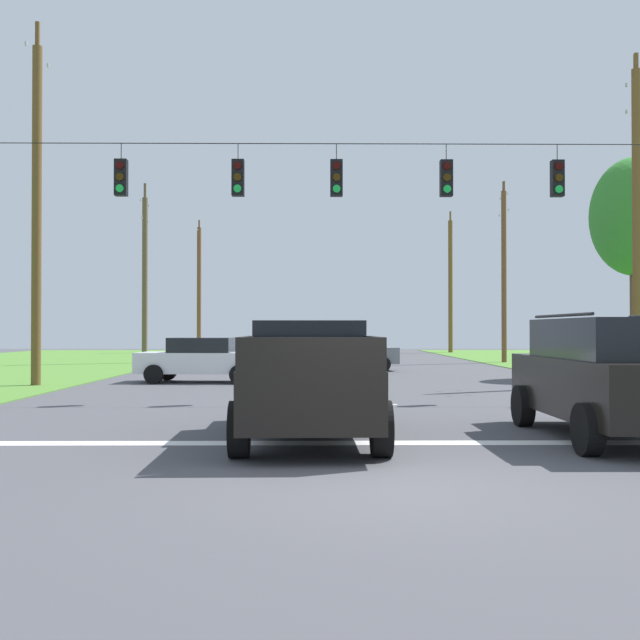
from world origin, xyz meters
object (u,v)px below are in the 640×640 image
(suv_black, at_px, (611,375))
(distant_car_crossing_white, at_px, (202,359))
(pickup_truck, at_px, (309,379))
(utility_pole_distant_left, at_px, (199,288))
(utility_pole_distant_right, at_px, (145,275))
(utility_pole_near_left, at_px, (450,285))
(tree_roadside_right, at_px, (635,218))
(distant_car_oncoming, at_px, (347,353))
(utility_pole_far_right, at_px, (504,271))
(overhead_signal_span, at_px, (332,241))
(utility_pole_mid_right, at_px, (637,218))
(utility_pole_far_left, at_px, (37,210))

(suv_black, relative_size, distant_car_crossing_white, 1.09)
(pickup_truck, distance_m, utility_pole_distant_left, 46.41)
(suv_black, xyz_separation_m, utility_pole_distant_right, (-13.82, 27.21, 3.62))
(utility_pole_near_left, bearing_deg, tree_roadside_right, -87.28)
(distant_car_oncoming, bearing_deg, utility_pole_near_left, 69.80)
(utility_pole_far_right, relative_size, utility_pole_distant_left, 0.95)
(overhead_signal_span, relative_size, utility_pole_far_right, 1.88)
(utility_pole_near_left, height_order, tree_roadside_right, utility_pole_near_left)
(tree_roadside_right, bearing_deg, utility_pole_far_right, 97.77)
(utility_pole_near_left, xyz_separation_m, utility_pole_distant_left, (-19.53, 0.55, -0.26))
(utility_pole_far_right, xyz_separation_m, utility_pole_distant_right, (-19.29, -0.69, -0.29))
(distant_car_crossing_white, xyz_separation_m, utility_pole_distant_left, (-5.09, 32.40, 4.21))
(distant_car_oncoming, xyz_separation_m, utility_pole_mid_right, (9.07, -8.30, 4.64))
(utility_pole_near_left, distance_m, utility_pole_distant_right, 26.51)
(utility_pole_near_left, height_order, utility_pole_distant_right, utility_pole_near_left)
(pickup_truck, bearing_deg, tree_roadside_right, 51.44)
(utility_pole_near_left, distance_m, tree_roadside_right, 29.67)
(pickup_truck, xyz_separation_m, utility_pole_far_right, (10.43, 27.66, 4.00))
(overhead_signal_span, distance_m, distant_car_crossing_white, 8.15)
(utility_pole_mid_right, xyz_separation_m, tree_roadside_right, (1.51, 3.61, 0.56))
(utility_pole_near_left, bearing_deg, utility_pole_far_right, -90.97)
(utility_pole_mid_right, bearing_deg, utility_pole_distant_right, 141.72)
(suv_black, xyz_separation_m, utility_pole_distant_left, (-13.77, 45.62, 3.94))
(pickup_truck, relative_size, distant_car_crossing_white, 1.23)
(pickup_truck, bearing_deg, utility_pole_distant_right, 108.19)
(utility_pole_distant_left, bearing_deg, distant_car_oncoming, -67.87)
(pickup_truck, relative_size, utility_pole_distant_right, 0.57)
(pickup_truck, distance_m, distant_car_crossing_white, 13.51)
(tree_roadside_right, bearing_deg, utility_pole_distant_left, 124.76)
(suv_black, xyz_separation_m, utility_pole_far_left, (-13.71, 11.54, 4.54))
(suv_black, bearing_deg, distant_car_oncoming, 99.61)
(utility_pole_distant_right, height_order, utility_pole_distant_left, utility_pole_distant_left)
(pickup_truck, bearing_deg, utility_pole_far_left, 127.77)
(utility_pole_mid_right, height_order, tree_roadside_right, utility_pole_mid_right)
(utility_pole_far_left, bearing_deg, utility_pole_distant_left, 90.10)
(distant_car_oncoming, relative_size, utility_pole_mid_right, 0.41)
(suv_black, relative_size, utility_pole_far_right, 0.49)
(pickup_truck, distance_m, utility_pole_far_left, 15.03)
(pickup_truck, bearing_deg, distant_car_oncoming, 85.56)
(overhead_signal_span, height_order, tree_roadside_right, tree_roadside_right)
(distant_car_crossing_white, height_order, distant_car_oncoming, same)
(pickup_truck, height_order, suv_black, suv_black)
(utility_pole_distant_right, xyz_separation_m, tree_roadside_right, (20.99, -11.76, 1.31))
(overhead_signal_span, xyz_separation_m, utility_pole_mid_right, (10.04, 4.69, 1.32))
(utility_pole_near_left, relative_size, tree_roadside_right, 1.32)
(suv_black, bearing_deg, overhead_signal_span, 121.52)
(utility_pole_far_left, height_order, tree_roadside_right, utility_pole_far_left)
(pickup_truck, bearing_deg, overhead_signal_span, 85.28)
(pickup_truck, height_order, distant_car_crossing_white, pickup_truck)
(pickup_truck, xyz_separation_m, utility_pole_mid_right, (10.61, 11.60, 4.46))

